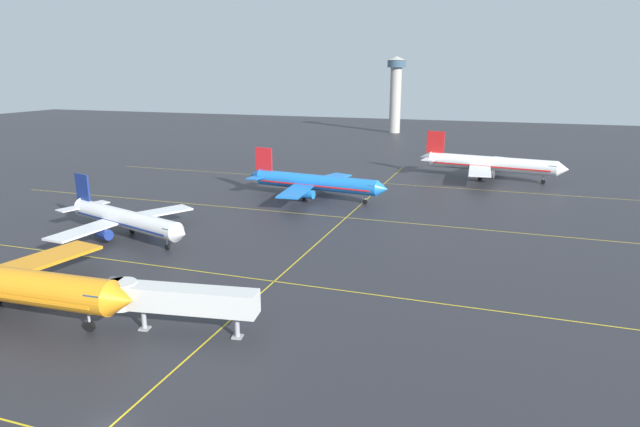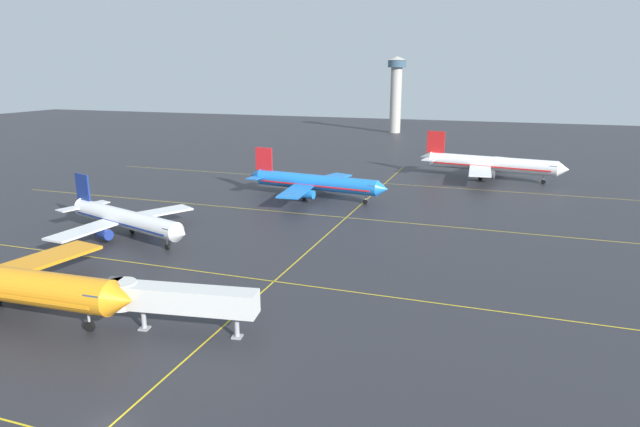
{
  "view_description": "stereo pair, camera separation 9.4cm",
  "coord_description": "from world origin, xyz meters",
  "px_view_note": "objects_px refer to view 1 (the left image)",
  "views": [
    {
      "loc": [
        28.96,
        -30.7,
        28.48
      ],
      "look_at": [
        0.87,
        51.05,
        5.6
      ],
      "focal_mm": 30.31,
      "sensor_mm": 36.0,
      "label": 1
    },
    {
      "loc": [
        29.05,
        -30.67,
        28.48
      ],
      "look_at": [
        0.87,
        51.05,
        5.6
      ],
      "focal_mm": 30.31,
      "sensor_mm": 36.0,
      "label": 2
    }
  ],
  "objects_px": {
    "airliner_second_row": "(124,219)",
    "jet_bridge": "(168,298)",
    "control_tower": "(396,89)",
    "airliner_third_row": "(314,182)",
    "airliner_far_left_stand": "(489,164)"
  },
  "relations": [
    {
      "from": "airliner_third_row",
      "to": "airliner_second_row",
      "type": "bearing_deg",
      "value": -118.53
    },
    {
      "from": "airliner_second_row",
      "to": "control_tower",
      "type": "bearing_deg",
      "value": 86.32
    },
    {
      "from": "airliner_third_row",
      "to": "control_tower",
      "type": "xyz_separation_m",
      "value": [
        -9.79,
        141.27,
        16.73
      ]
    },
    {
      "from": "airliner_second_row",
      "to": "control_tower",
      "type": "xyz_separation_m",
      "value": [
        11.61,
        180.63,
        17.04
      ]
    },
    {
      "from": "airliner_far_left_stand",
      "to": "jet_bridge",
      "type": "relative_size",
      "value": 2.17
    },
    {
      "from": "airliner_second_row",
      "to": "jet_bridge",
      "type": "distance_m",
      "value": 39.59
    },
    {
      "from": "airliner_second_row",
      "to": "airliner_third_row",
      "type": "distance_m",
      "value": 44.8
    },
    {
      "from": "airliner_second_row",
      "to": "airliner_third_row",
      "type": "bearing_deg",
      "value": 61.47
    },
    {
      "from": "airliner_second_row",
      "to": "airliner_far_left_stand",
      "type": "bearing_deg",
      "value": 52.6
    },
    {
      "from": "airliner_far_left_stand",
      "to": "control_tower",
      "type": "height_order",
      "value": "control_tower"
    },
    {
      "from": "airliner_second_row",
      "to": "airliner_third_row",
      "type": "height_order",
      "value": "airliner_third_row"
    },
    {
      "from": "airliner_second_row",
      "to": "airliner_third_row",
      "type": "xyz_separation_m",
      "value": [
        21.4,
        39.36,
        0.31
      ]
    },
    {
      "from": "airliner_second_row",
      "to": "control_tower",
      "type": "relative_size",
      "value": 0.9
    },
    {
      "from": "airliner_second_row",
      "to": "airliner_far_left_stand",
      "type": "xyz_separation_m",
      "value": [
        58.37,
        76.36,
        0.75
      ]
    },
    {
      "from": "airliner_third_row",
      "to": "jet_bridge",
      "type": "distance_m",
      "value": 67.62
    }
  ]
}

